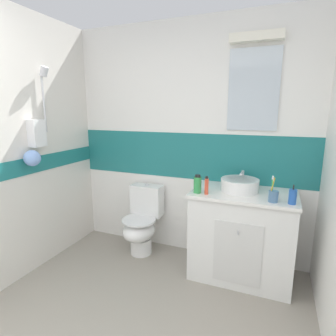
{
  "coord_description": "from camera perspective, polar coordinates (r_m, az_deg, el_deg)",
  "views": [
    {
      "loc": [
        0.9,
        -0.4,
        1.6
      ],
      "look_at": [
        -0.06,
        2.0,
        1.04
      ],
      "focal_mm": 29.22,
      "sensor_mm": 36.0,
      "label": 1
    }
  ],
  "objects": [
    {
      "name": "ground_plane",
      "position": [
        2.45,
        -6.43,
        -29.34
      ],
      "size": [
        3.2,
        3.48,
        0.04
      ],
      "primitive_type": "cube",
      "color": "gray"
    },
    {
      "name": "wall_back_tiled",
      "position": [
        3.0,
        4.55,
        5.63
      ],
      "size": [
        3.2,
        0.2,
        2.5
      ],
      "color": "white",
      "rests_on": "ground_plane"
    },
    {
      "name": "vanity_cabinet",
      "position": [
        2.79,
        15.12,
        -13.2
      ],
      "size": [
        0.94,
        0.59,
        0.85
      ],
      "color": "white",
      "rests_on": "ground_plane"
    },
    {
      "name": "sink_basin",
      "position": [
        2.64,
        14.73,
        -3.34
      ],
      "size": [
        0.35,
        0.39,
        0.16
      ],
      "color": "white",
      "rests_on": "vanity_cabinet"
    },
    {
      "name": "toilet",
      "position": [
        3.14,
        -5.44,
        -11.19
      ],
      "size": [
        0.37,
        0.5,
        0.77
      ],
      "color": "white",
      "rests_on": "ground_plane"
    },
    {
      "name": "toothbrush_cup",
      "position": [
        2.42,
        21.1,
        -5.4
      ],
      "size": [
        0.08,
        0.08,
        0.22
      ],
      "color": "#4C7299",
      "rests_on": "vanity_cabinet"
    },
    {
      "name": "soap_dispenser",
      "position": [
        2.42,
        24.56,
        -5.44
      ],
      "size": [
        0.06,
        0.06,
        0.16
      ],
      "color": "#2659B2",
      "rests_on": "vanity_cabinet"
    },
    {
      "name": "toothpaste_tube_upright",
      "position": [
        2.47,
        8.04,
        -3.71
      ],
      "size": [
        0.04,
        0.04,
        0.17
      ],
      "color": "#D84C33",
      "rests_on": "vanity_cabinet"
    },
    {
      "name": "mouthwash_bottle",
      "position": [
        2.51,
        6.17,
        -3.41
      ],
      "size": [
        0.07,
        0.07,
        0.17
      ],
      "color": "green",
      "rests_on": "vanity_cabinet"
    }
  ]
}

